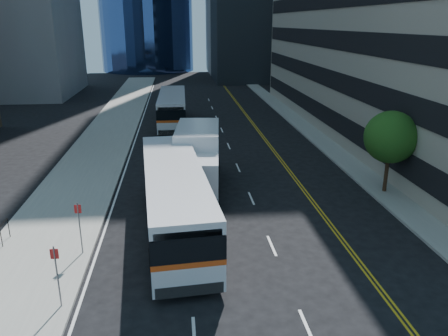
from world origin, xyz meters
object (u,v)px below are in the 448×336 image
street_tree (391,137)px  bus_rear (172,108)px  box_truck (197,158)px  bus_front (175,197)px

street_tree → bus_rear: street_tree is taller
bus_rear → street_tree: bearing=-57.2°
box_truck → bus_rear: bearing=100.7°
bus_rear → box_truck: bearing=-84.1°
bus_front → bus_rear: bearing=85.8°
bus_rear → box_truck: size_ratio=1.51×
bus_front → bus_rear: bus_front is taller
bus_rear → box_truck: box_truck is taller
bus_front → box_truck: (1.44, 5.94, 0.17)m
bus_front → box_truck: bearing=71.6°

